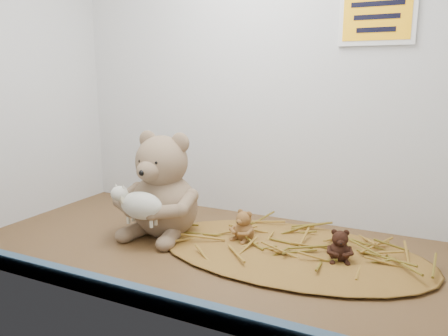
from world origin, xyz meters
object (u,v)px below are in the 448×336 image
at_px(main_teddy, 164,184).
at_px(mini_teddy_brown, 340,244).
at_px(toy_lamb, 141,206).
at_px(mini_teddy_tan, 244,224).

height_order(main_teddy, mini_teddy_brown, main_teddy).
height_order(main_teddy, toy_lamb, main_teddy).
relative_size(main_teddy, toy_lamb, 1.87).
distance_m(mini_teddy_tan, mini_teddy_brown, 0.24).
bearing_deg(mini_teddy_brown, mini_teddy_tan, 158.16).
height_order(main_teddy, mini_teddy_tan, main_teddy).
xyz_separation_m(main_teddy, mini_teddy_brown, (0.45, 0.01, -0.09)).
relative_size(mini_teddy_tan, mini_teddy_brown, 1.07).
bearing_deg(main_teddy, mini_teddy_tan, 6.85).
bearing_deg(mini_teddy_tan, mini_teddy_brown, 11.32).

